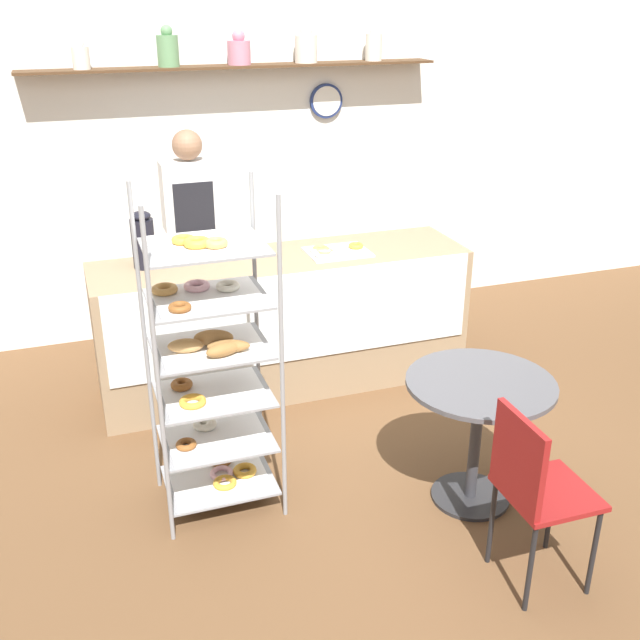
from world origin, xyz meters
The scene contains 9 objects.
ground_plane centered at (0.00, 0.00, 0.00)m, with size 14.00×14.00×0.00m, color brown.
back_wall centered at (0.00, 2.36, 1.37)m, with size 10.00×0.30×2.70m.
display_counter centered at (0.00, 1.15, 0.46)m, with size 2.47×0.66×0.92m.
pastry_rack centered at (-0.71, -0.01, 0.80)m, with size 0.61×0.49×1.70m.
person_worker centered at (-0.48, 1.72, 0.92)m, with size 0.39×0.23×1.68m.
cafe_table centered at (0.57, -0.43, 0.54)m, with size 0.76×0.76×0.71m.
cafe_chair centered at (0.47, -1.06, 0.55)m, with size 0.39×0.39×0.89m.
coffee_carafe centered at (-0.86, 1.25, 1.10)m, with size 0.14×0.14×0.36m.
donut_tray_counter centered at (0.33, 1.11, 0.94)m, with size 0.41×0.32×0.05m.
Camera 1 is at (-1.29, -3.30, 2.50)m, focal length 42.00 mm.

